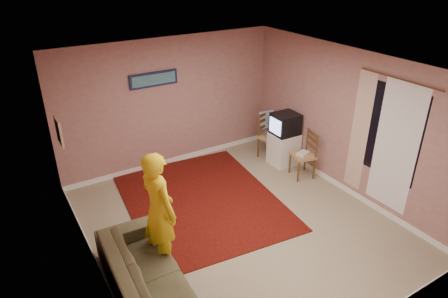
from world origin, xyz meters
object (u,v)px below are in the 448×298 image
crt_tv (285,124)px  sofa (150,278)px  chair_a (271,131)px  chair_b (303,150)px  tv_cabinet (284,148)px  person (159,211)px

crt_tv → sofa: size_ratio=0.23×
crt_tv → chair_a: crt_tv is taller
chair_a → sofa: chair_a is taller
chair_a → chair_b: bearing=-108.9°
tv_cabinet → crt_tv: size_ratio=1.29×
crt_tv → chair_b: (-0.02, -0.61, -0.32)m
person → crt_tv: bearing=-77.6°
crt_tv → sofa: bearing=-150.6°
chair_a → sofa: size_ratio=0.25×
tv_cabinet → crt_tv: bearing=178.5°
crt_tv → chair_a: (-0.04, 0.40, -0.29)m
chair_a → person: person is taller
chair_b → chair_a: bearing=-166.0°
chair_a → chair_b: size_ratio=1.11×
crt_tv → chair_b: size_ratio=1.03×
sofa → person: size_ratio=1.28×
chair_b → sofa: 3.97m
crt_tv → sofa: (-3.74, -1.98, -0.56)m
tv_cabinet → chair_a: 0.48m
sofa → chair_a: bearing=-54.4°
crt_tv → sofa: crt_tv is taller
crt_tv → person: bearing=-155.3°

